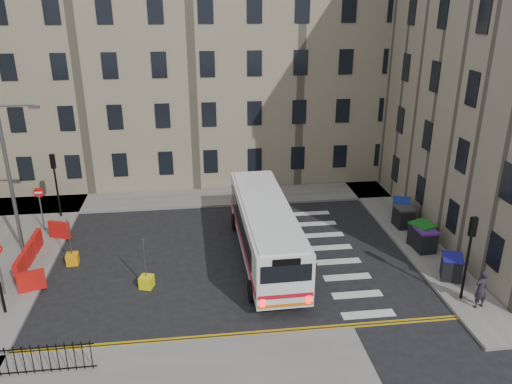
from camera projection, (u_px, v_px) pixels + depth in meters
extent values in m
plane|color=black|center=(261.00, 255.00, 27.25)|extent=(120.00, 120.00, 0.00)
cube|color=slate|center=(158.00, 200.00, 34.47)|extent=(36.00, 3.20, 0.15)
cube|color=slate|center=(392.00, 216.00, 31.97)|extent=(2.40, 26.00, 0.15)
cube|color=gray|center=(143.00, 70.00, 37.83)|extent=(38.00, 10.50, 16.00)
cylinder|color=black|center=(466.00, 268.00, 22.54)|extent=(0.12, 0.12, 3.20)
cube|color=black|center=(473.00, 227.00, 21.79)|extent=(0.28, 0.22, 0.90)
cylinder|color=black|center=(58.00, 192.00, 31.21)|extent=(0.12, 0.12, 3.20)
cube|color=black|center=(53.00, 161.00, 30.47)|extent=(0.28, 0.22, 0.90)
cylinder|color=#595B5E|center=(10.00, 182.00, 26.06)|extent=(0.20, 0.20, 8.00)
cylinder|color=#595B5E|center=(42.00, 211.00, 29.45)|extent=(0.08, 0.08, 2.40)
cube|color=red|center=(38.00, 188.00, 28.91)|extent=(0.60, 0.04, 0.60)
cylinder|color=#595B5E|center=(0.00, 272.00, 22.99)|extent=(0.08, 0.08, 2.40)
cube|color=red|center=(20.00, 268.00, 24.67)|extent=(0.25, 1.25, 1.00)
cube|color=red|center=(29.00, 254.00, 26.05)|extent=(0.25, 1.25, 1.00)
cube|color=red|center=(37.00, 241.00, 27.44)|extent=(0.25, 1.25, 1.00)
cube|color=red|center=(60.00, 230.00, 28.74)|extent=(1.26, 0.66, 1.00)
cube|color=red|center=(31.00, 281.00, 23.57)|extent=(1.26, 0.66, 1.00)
cube|color=white|center=(265.00, 228.00, 26.36)|extent=(2.72, 11.17, 2.53)
cube|color=black|center=(240.00, 222.00, 26.58)|extent=(0.21, 8.90, 1.01)
cube|color=black|center=(287.00, 219.00, 26.92)|extent=(0.21, 8.90, 1.01)
cube|color=black|center=(251.00, 187.00, 31.40)|extent=(2.23, 0.10, 1.11)
cube|color=black|center=(286.00, 274.00, 21.04)|extent=(2.23, 0.10, 0.81)
cube|color=#B10F22|center=(241.00, 240.00, 26.41)|extent=(0.23, 10.92, 0.18)
cube|color=#B10F22|center=(289.00, 237.00, 26.75)|extent=(0.23, 10.92, 0.18)
cube|color=#FF0C0C|center=(263.00, 303.00, 21.40)|extent=(0.22, 0.05, 0.40)
cube|color=#FF0C0C|center=(308.00, 299.00, 21.66)|extent=(0.22, 0.05, 0.40)
cylinder|color=black|center=(235.00, 222.00, 30.10)|extent=(0.30, 1.02, 1.01)
cylinder|color=black|center=(276.00, 219.00, 30.44)|extent=(0.30, 1.02, 1.01)
cylinder|color=black|center=(252.00, 291.00, 23.02)|extent=(0.30, 1.02, 1.01)
cylinder|color=black|center=(305.00, 287.00, 23.36)|extent=(0.30, 1.02, 1.01)
cube|color=black|center=(451.00, 268.00, 24.58)|extent=(1.24, 1.32, 1.10)
cube|color=navy|center=(453.00, 257.00, 24.36)|extent=(1.31, 1.38, 0.11)
cube|color=black|center=(425.00, 241.00, 27.26)|extent=(1.00, 1.15, 1.16)
cube|color=#4E217C|center=(426.00, 230.00, 27.03)|extent=(1.06, 1.20, 0.12)
cube|color=black|center=(422.00, 236.00, 27.77)|extent=(1.39, 1.48, 1.23)
cube|color=#17681C|center=(423.00, 225.00, 27.52)|extent=(1.46, 1.55, 0.13)
cube|color=black|center=(403.00, 218.00, 30.11)|extent=(1.02, 1.16, 1.16)
cube|color=#323234|center=(405.00, 208.00, 29.88)|extent=(1.07, 1.21, 0.12)
cube|color=black|center=(401.00, 210.00, 31.09)|extent=(1.37, 1.45, 1.20)
cube|color=navy|center=(402.00, 201.00, 30.85)|extent=(1.44, 1.52, 0.13)
imported|color=black|center=(481.00, 289.00, 22.13)|extent=(0.77, 0.60, 1.87)
cube|color=orange|center=(73.00, 259.00, 26.26)|extent=(0.64, 0.64, 0.60)
cube|color=yellow|center=(147.00, 282.00, 24.16)|extent=(0.76, 0.76, 0.60)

